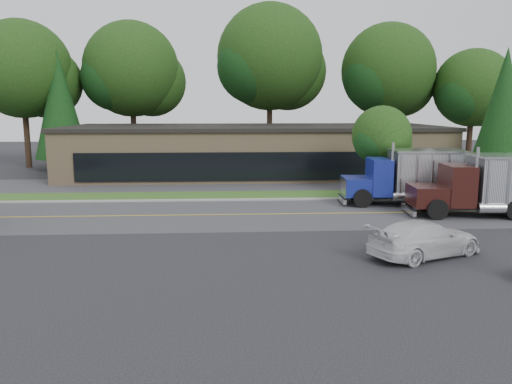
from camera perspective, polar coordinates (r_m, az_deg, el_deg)
ground at (r=19.14m, az=-2.02°, el=-8.37°), size 140.00×140.00×0.00m
road at (r=27.83m, az=-2.42°, el=-2.61°), size 60.00×8.00×0.02m
center_line at (r=27.83m, az=-2.42°, el=-2.61°), size 60.00×0.12×0.01m
curb at (r=31.95m, az=-2.53°, el=-1.00°), size 60.00×0.30×0.12m
grass_verge at (r=33.72m, az=-2.57°, el=-0.43°), size 60.00×3.40×0.03m
far_parking at (r=38.65m, az=-2.66°, el=0.87°), size 60.00×7.00×0.02m
strip_mall at (r=44.43m, az=-0.18°, el=4.64°), size 32.00×12.00×4.00m
tree_far_a at (r=54.04m, az=-24.96°, el=12.13°), size 9.93×9.34×14.16m
tree_far_b at (r=53.27m, az=-13.84°, el=12.97°), size 10.12×9.52×14.43m
tree_far_c at (r=52.71m, az=1.77°, el=14.57°), size 11.42×10.74×16.28m
tree_far_d at (r=54.00m, az=14.96°, el=12.80°), size 10.04×9.45×14.32m
tree_far_e at (r=55.05m, az=23.59°, el=10.46°), size 8.14×7.66×11.62m
evergreen_left at (r=50.67m, az=-21.51°, el=9.29°), size 4.92×4.92×11.17m
evergreen_right at (r=41.52m, az=26.43°, el=8.29°), size 4.51×4.51×10.24m
tree_verge at (r=34.90m, az=14.23°, el=5.97°), size 4.23×3.98×6.03m
dump_truck_blue at (r=31.94m, az=17.08°, el=1.84°), size 7.34×3.06×3.36m
dump_truck_maroon at (r=30.25m, az=25.73°, el=0.89°), size 8.42×3.24×3.36m
rally_car at (r=21.20m, az=18.71°, el=-5.07°), size 5.36×3.89×1.44m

